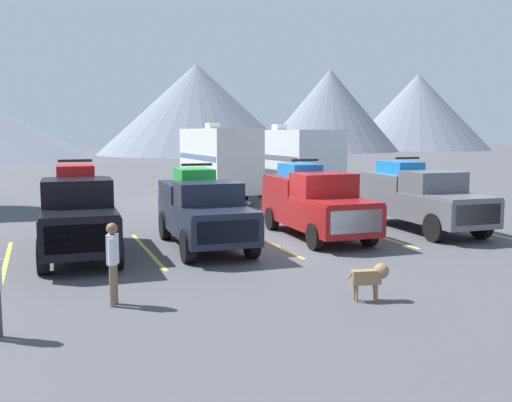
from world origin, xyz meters
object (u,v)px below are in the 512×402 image
at_px(person_b, 113,258).
at_px(dog, 372,275).
at_px(pickup_truck_a, 77,212).
at_px(camper_trailer_b, 288,159).
at_px(pickup_truck_b, 203,209).
at_px(camper_trailer_a, 219,160).
at_px(pickup_truck_c, 314,202).
at_px(pickup_truck_d, 419,197).

xyz_separation_m(person_b, dog, (5.09, -1.56, -0.44)).
xyz_separation_m(pickup_truck_a, dog, (5.44, -6.90, -0.71)).
xyz_separation_m(camper_trailer_b, dog, (-5.99, -17.77, -1.53)).
xyz_separation_m(pickup_truck_b, camper_trailer_b, (7.77, 11.04, 0.90)).
bearing_deg(person_b, dog, -17.07).
relative_size(pickup_truck_b, dog, 5.91).
height_order(pickup_truck_b, camper_trailer_a, camper_trailer_a).
bearing_deg(camper_trailer_a, person_b, -113.91).
xyz_separation_m(pickup_truck_c, camper_trailer_b, (3.80, 10.69, 0.88)).
bearing_deg(dog, pickup_truck_c, 72.85).
height_order(pickup_truck_b, camper_trailer_b, camper_trailer_b).
xyz_separation_m(pickup_truck_d, person_b, (-11.41, -5.37, -0.22)).
relative_size(pickup_truck_d, dog, 6.40).
xyz_separation_m(pickup_truck_a, pickup_truck_c, (7.62, 0.18, -0.06)).
bearing_deg(camper_trailer_b, person_b, -124.37).
bearing_deg(dog, pickup_truck_a, 128.26).
xyz_separation_m(camper_trailer_a, person_b, (-7.31, -16.49, -1.11)).
height_order(pickup_truck_a, pickup_truck_c, pickup_truck_a).
height_order(pickup_truck_a, camper_trailer_a, camper_trailer_a).
xyz_separation_m(pickup_truck_c, dog, (-2.18, -7.08, -0.64)).
bearing_deg(pickup_truck_b, pickup_truck_d, 1.45).
relative_size(pickup_truck_c, camper_trailer_a, 0.73).
xyz_separation_m(pickup_truck_d, dog, (-6.32, -6.93, -0.66)).
bearing_deg(pickup_truck_a, camper_trailer_a, 55.55).
distance_m(pickup_truck_a, person_b, 5.35).
bearing_deg(pickup_truck_b, pickup_truck_c, 5.11).
relative_size(pickup_truck_d, person_b, 3.41).
height_order(pickup_truck_d, dog, pickup_truck_d).
bearing_deg(pickup_truck_c, pickup_truck_a, -178.62).
bearing_deg(person_b, pickup_truck_c, 37.16).
xyz_separation_m(camper_trailer_a, camper_trailer_b, (3.77, -0.29, -0.03)).
bearing_deg(camper_trailer_a, pickup_truck_d, -69.75).
height_order(pickup_truck_a, camper_trailer_b, camper_trailer_b).
xyz_separation_m(pickup_truck_d, camper_trailer_b, (-0.33, 10.84, 0.86)).
xyz_separation_m(camper_trailer_b, person_b, (-11.08, -16.20, -1.08)).
bearing_deg(pickup_truck_c, person_b, -142.84).
bearing_deg(pickup_truck_d, person_b, -154.82).
bearing_deg(pickup_truck_c, camper_trailer_a, 89.83).
height_order(pickup_truck_a, dog, pickup_truck_a).
relative_size(pickup_truck_c, dog, 6.13).
xyz_separation_m(pickup_truck_a, camper_trailer_b, (11.43, 10.87, 0.82)).
bearing_deg(pickup_truck_d, camper_trailer_a, 110.25).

